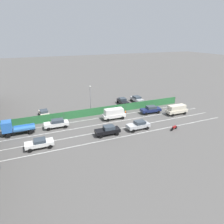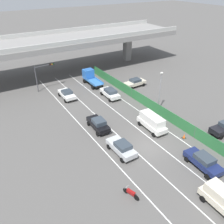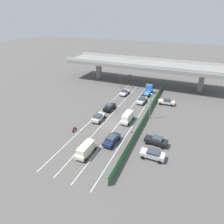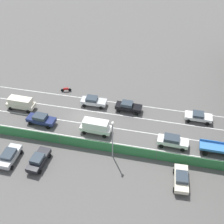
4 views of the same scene
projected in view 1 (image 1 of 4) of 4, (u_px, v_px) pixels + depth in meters
name	position (u px, v px, depth m)	size (l,w,h in m)	color
ground_plane	(134.00, 122.00, 42.64)	(300.00, 300.00, 0.00)	#565451
lane_line_left_edge	(119.00, 137.00, 36.26)	(0.14, 47.34, 0.01)	silver
lane_line_mid_left	(112.00, 130.00, 39.11)	(0.14, 47.34, 0.01)	silver
lane_line_mid_right	(105.00, 124.00, 41.96)	(0.14, 47.34, 0.01)	silver
lane_line_right_edge	(99.00, 118.00, 44.80)	(0.14, 47.34, 0.01)	silver
green_fence	(96.00, 111.00, 46.13)	(0.10, 43.44, 1.75)	#2D753D
car_van_cream	(177.00, 109.00, 46.49)	(2.13, 4.89, 2.13)	beige
car_sedan_white	(57.00, 123.00, 39.79)	(2.12, 4.62, 1.66)	white
car_sedan_silver	(139.00, 125.00, 39.12)	(2.06, 4.44, 1.65)	#B7BABC
car_van_white	(114.00, 113.00, 43.84)	(2.13, 4.86, 2.28)	silver
car_sedan_black	(108.00, 130.00, 36.95)	(2.11, 4.51, 1.68)	black
car_hatchback_white	(39.00, 143.00, 32.66)	(2.09, 4.37, 1.49)	silver
car_sedan_navy	(151.00, 109.00, 47.28)	(2.28, 4.76, 1.69)	navy
flatbed_truck_blue	(12.00, 128.00, 36.78)	(2.29, 5.44, 2.68)	black
motorcycle	(174.00, 128.00, 39.03)	(0.79, 1.89, 0.93)	black
parked_wagon_silver	(137.00, 99.00, 54.91)	(4.31, 2.07, 1.64)	#B2B5B7
parked_sedan_dark	(123.00, 101.00, 53.15)	(4.56, 2.21, 1.68)	black
parked_sedan_cream	(44.00, 113.00, 44.98)	(4.57, 2.21, 1.58)	beige
street_lamp	(90.00, 97.00, 45.30)	(0.60, 0.36, 6.60)	gray
traffic_cone	(125.00, 111.00, 47.71)	(0.47, 0.47, 0.65)	orange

